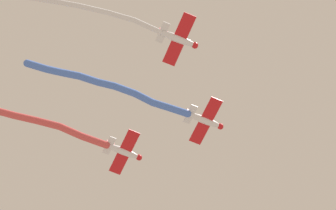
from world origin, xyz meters
TOP-DOWN VIEW (x-y plane):
  - airplane_lead at (4.74, 1.48)m, footprint 5.36×6.93m
  - smoke_trail_lead at (-7.42, -3.05)m, footprint 20.62×7.89m
  - airplane_left_wing at (-5.75, 6.18)m, footprint 5.36×6.91m
  - smoke_trail_left_wing at (-21.46, 1.67)m, footprint 28.20×5.91m
  - airplane_right_wing at (1.17, -9.44)m, footprint 5.37×6.96m
  - smoke_trail_right_wing at (-11.96, -13.30)m, footprint 22.56×5.26m

SIDE VIEW (x-z plane):
  - airplane_lead at x=4.74m, z-range 78.54..80.28m
  - airplane_left_wing at x=-5.75m, z-range 78.54..80.28m
  - smoke_trail_lead at x=-7.42m, z-range 78.47..80.56m
  - airplane_right_wing at x=1.17m, z-range 78.84..80.58m
  - smoke_trail_right_wing at x=-11.96m, z-range 79.34..80.56m
  - smoke_trail_left_wing at x=-21.46m, z-range 79.01..81.71m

